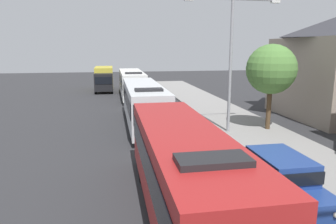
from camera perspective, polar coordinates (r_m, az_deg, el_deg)
bus_lead at (r=10.83m, az=2.66°, el=-10.18°), size 2.58×10.63×3.21m
bus_second_in_line at (r=23.29m, az=-4.45°, el=1.62°), size 2.58×11.32×3.21m
bus_middle at (r=36.76m, az=-6.61°, el=5.23°), size 2.58×11.37×3.21m
white_suv at (r=12.41m, az=19.84°, el=-11.26°), size 1.86×4.54×1.90m
box_truck_oncoming at (r=43.53m, az=-11.56°, el=6.07°), size 2.35×7.49×3.15m
streetlamp_mid at (r=21.03m, az=11.39°, el=10.79°), size 6.30×0.28×8.75m
roadside_tree at (r=22.44m, az=18.28°, el=7.36°), size 3.37×3.37×5.84m
house_distant_gabled at (r=28.95m, az=27.79°, el=7.16°), size 6.99×9.64×8.15m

